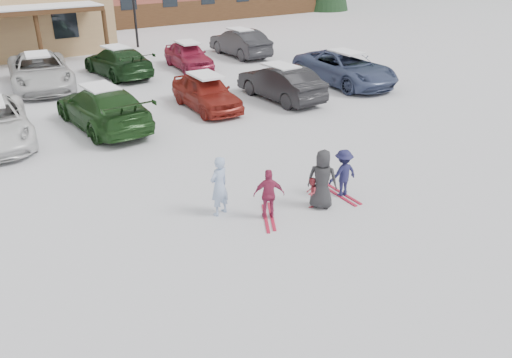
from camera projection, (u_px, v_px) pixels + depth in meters
ground at (270, 236)px, 11.52m from camera, size 160.00×160.00×0.00m
adult_skier at (219, 186)px, 12.16m from camera, size 0.64×0.50×1.54m
toddler_red at (311, 192)px, 12.68m from camera, size 0.49×0.46×0.80m
child_navy at (343, 173)px, 13.12m from camera, size 0.87×0.54×1.31m
skis_child_navy at (341, 195)px, 13.40m from camera, size 0.28×1.41×0.03m
child_magenta at (269, 194)px, 12.03m from camera, size 0.81×0.65×1.29m
skis_child_magenta at (269, 217)px, 12.30m from camera, size 0.88×1.31×0.03m
bystander_dark at (322, 179)px, 12.50m from camera, size 0.87×0.90×1.55m
parked_car_3 at (103, 107)px, 18.03m from camera, size 2.38×5.31×1.51m
parked_car_4 at (206, 92)px, 20.11m from camera, size 1.93×4.21×1.40m
parked_car_5 at (280, 83)px, 21.30m from camera, size 1.62×4.49×1.47m
parked_car_6 at (345, 68)px, 23.66m from camera, size 2.79×5.65×1.54m
parked_car_10 at (40, 71)px, 22.99m from camera, size 3.41×5.97×1.57m
parked_car_11 at (118, 62)px, 25.18m from camera, size 2.41×5.11×1.44m
parked_car_12 at (188, 55)px, 26.70m from camera, size 2.05×4.21×1.38m
parked_car_13 at (240, 43)px, 29.58m from camera, size 1.79×4.79×1.56m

